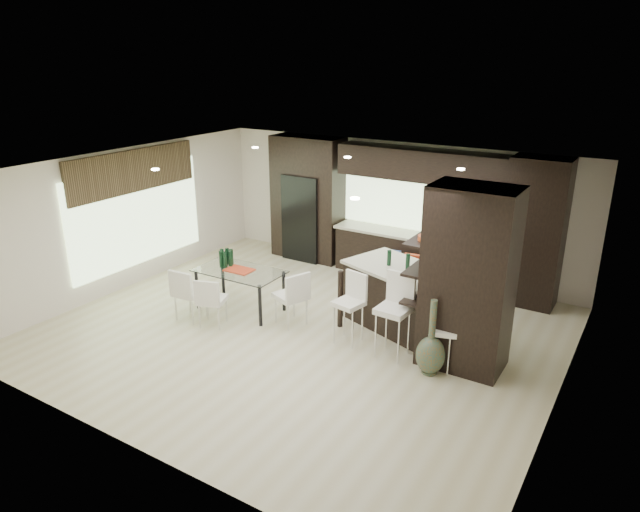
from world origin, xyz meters
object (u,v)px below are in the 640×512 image
Objects in this scene: stool_right at (443,342)px; chair_far at (190,296)px; chair_near at (212,303)px; kitchen_island at (416,304)px; stool_mid at (393,324)px; dining_table at (240,290)px; stool_left at (348,316)px; bench at (401,285)px; floor_vase at (432,337)px; chair_end at (291,300)px.

chair_far is at bearing 172.33° from stool_right.
chair_near is (-3.80, -0.69, -0.03)m from stool_right.
stool_mid is (0.00, -0.88, -0.00)m from kitchen_island.
chair_far is (-0.49, -0.75, 0.06)m from dining_table.
stool_left is at bearing -2.76° from dining_table.
stool_right is at bearing -9.28° from chair_near.
bench is at bearing 41.70° from chair_far.
floor_vase is at bearing -10.89° from stool_mid.
chair_end is at bearing 21.70° from chair_far.
stool_right is 0.99× the size of chair_far.
stool_left is at bearing -98.43° from bench.
dining_table is at bearing -170.25° from stool_left.
stool_left reaches higher than dining_table.
floor_vase reaches higher than dining_table.
stool_right is at bearing 6.37° from stool_mid.
dining_table is 1.75× the size of chair_end.
chair_near is (-3.02, -0.65, -0.12)m from stool_mid.
chair_far is at bearing -154.47° from stool_left.
kitchen_island reaches higher than chair_far.
stool_mid is at bearing -2.89° from dining_table.
kitchen_island is at bearing 115.91° from stool_right.
kitchen_island is 2.73× the size of stool_left.
kitchen_island is 2.84× the size of chair_end.
stool_right is 0.97× the size of chair_end.
chair_near is (-3.70, -0.48, -0.17)m from floor_vase.
stool_left is 1.08× the size of stool_right.
chair_end is at bearing -1.24° from dining_table.
chair_end is at bearing 161.99° from stool_right.
bench is at bearing 113.97° from stool_mid.
kitchen_island is at bearing 58.79° from stool_left.
stool_mid is 2.25m from bench.
kitchen_island is 1.25m from floor_vase.
chair_end is (-2.60, 0.26, -0.13)m from floor_vase.
kitchen_island is at bearing 7.21° from chair_near.
chair_far is 1.75m from chair_end.
stool_right is at bearing -61.35° from bench.
dining_table is 1.92× the size of chair_near.
stool_mid is at bearing -71.05° from kitchen_island.
dining_table is at bearing 111.39° from chair_end.
chair_far is at bearing -143.34° from bench.
floor_vase is (-0.10, -0.21, 0.14)m from stool_right.
stool_right is 3.86m from chair_near.
stool_mid is 3.09m from chair_near.
stool_left is at bearing -2.80° from chair_near.
chair_far is at bearing -137.30° from kitchen_island.
bench is at bearing 101.60° from stool_left.
kitchen_island is 1.15m from stool_left.
dining_table is at bearing -146.40° from kitchen_island.
stool_mid is at bearing 166.02° from stool_right.
kitchen_island is at bearing -65.73° from bench.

